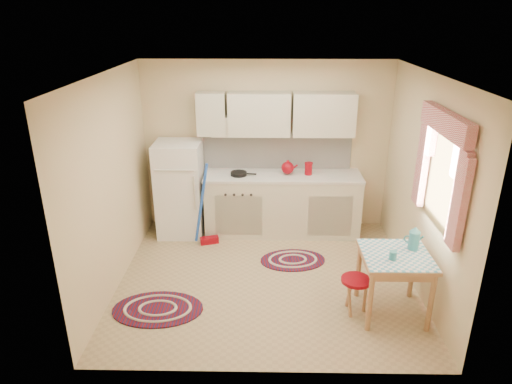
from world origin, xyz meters
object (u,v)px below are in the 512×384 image
at_px(fridge, 180,189).
at_px(table, 393,284).
at_px(base_cabinets, 282,205).
at_px(stool, 355,295).

distance_m(fridge, table, 3.27).
xyz_separation_m(fridge, base_cabinets, (1.50, 0.05, -0.26)).
relative_size(base_cabinets, table, 3.12).
bearing_deg(base_cabinets, fridge, -178.09).
xyz_separation_m(table, stool, (-0.40, 0.00, -0.15)).
bearing_deg(fridge, stool, -40.57).
height_order(base_cabinets, stool, base_cabinets).
bearing_deg(stool, base_cabinets, 110.56).
bearing_deg(fridge, base_cabinets, 1.91).
bearing_deg(table, base_cabinets, 119.98).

